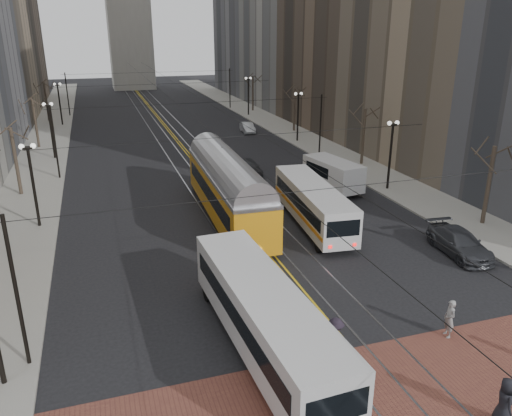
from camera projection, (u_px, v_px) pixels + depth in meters
ground at (338, 336)px, 22.27m from camera, size 260.00×260.00×0.00m
sidewalk_left at (46, 145)px, 58.15m from camera, size 5.00×140.00×0.15m
sidewalk_right at (286, 130)px, 66.85m from camera, size 5.00×140.00×0.15m
crosswalk_band at (386, 395)px, 18.69m from camera, size 25.00×6.00×0.01m
streetcar_rails at (175, 138)px, 62.52m from camera, size 4.80×130.00×0.02m
centre_lines at (175, 137)px, 62.52m from camera, size 0.42×130.00×0.01m
lamp_posts at (201, 142)px, 47.04m from camera, size 27.60×57.20×5.60m
street_trees at (188, 130)px, 52.85m from camera, size 31.68×53.28×5.60m
trolley_wires at (188, 121)px, 52.14m from camera, size 25.96×120.00×6.60m
transit_bus at (264, 320)px, 20.74m from camera, size 3.12×12.30×3.05m
streetcar at (228, 194)px, 35.51m from camera, size 3.40×15.73×3.69m
rear_bus at (313, 205)px, 34.34m from camera, size 3.43×11.22×2.88m
cargo_van at (333, 176)px, 41.77m from camera, size 3.19×6.18×2.61m
sedan_grey at (249, 167)px, 46.72m from camera, size 1.80×4.15×1.39m
sedan_silver at (247, 128)px, 65.21m from camera, size 1.79×4.19×1.34m
sedan_parked at (459, 243)px, 30.13m from camera, size 2.54×5.25×1.47m
pedestrian_a at (505, 402)px, 17.00m from camera, size 0.88×1.06×1.87m
pedestrian_b at (449, 319)px, 21.97m from camera, size 0.52×0.70×1.77m
pedestrian_d at (335, 340)px, 20.32m from camera, size 0.99×1.40×1.97m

